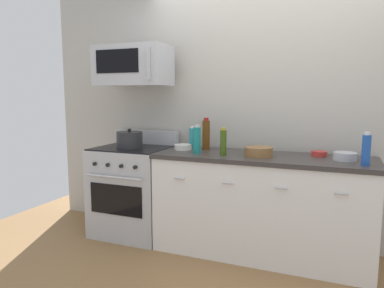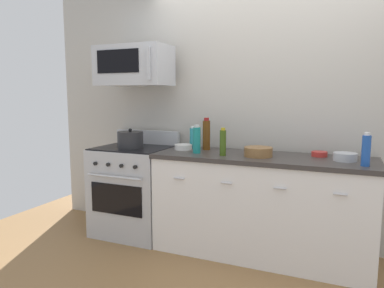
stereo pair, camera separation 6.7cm
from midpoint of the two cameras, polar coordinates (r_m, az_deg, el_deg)
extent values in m
plane|color=olive|center=(3.55, 11.11, -16.66)|extent=(6.02, 6.02, 0.00)
cube|color=#B7B2A8|center=(3.64, 13.04, 5.87)|extent=(5.02, 0.10, 2.70)
cube|color=white|center=(3.39, 11.30, -9.86)|extent=(1.90, 0.62, 0.88)
cube|color=#383330|center=(3.28, 11.51, -2.17)|extent=(1.93, 0.65, 0.04)
cube|color=black|center=(3.28, 10.04, -17.79)|extent=(1.90, 0.02, 0.10)
cylinder|color=silver|center=(3.22, -1.49, -5.45)|extent=(0.10, 0.02, 0.02)
cylinder|color=silver|center=(3.07, 6.09, -6.16)|extent=(0.10, 0.02, 0.02)
cylinder|color=silver|center=(2.97, 14.35, -6.82)|extent=(0.10, 0.02, 0.02)
cylinder|color=silver|center=(2.94, 22.98, -7.35)|extent=(0.10, 0.02, 0.02)
cube|color=#B7BABF|center=(3.87, -8.63, -7.34)|extent=(0.76, 0.64, 0.91)
cube|color=black|center=(3.61, -11.37, -8.58)|extent=(0.58, 0.01, 0.30)
cylinder|color=#B7BABF|center=(3.53, -11.75, -5.12)|extent=(0.61, 0.02, 0.02)
cube|color=#B7BABF|center=(4.02, -6.60, 1.02)|extent=(0.76, 0.06, 0.16)
cube|color=black|center=(3.78, -8.77, -0.57)|extent=(0.73, 0.61, 0.01)
cylinder|color=black|center=(3.66, -14.52, -2.99)|extent=(0.04, 0.02, 0.04)
cylinder|color=black|center=(3.57, -12.59, -3.20)|extent=(0.04, 0.02, 0.04)
cylinder|color=black|center=(3.49, -10.56, -3.41)|extent=(0.04, 0.02, 0.04)
cylinder|color=black|center=(3.40, -8.43, -3.63)|extent=(0.04, 0.02, 0.04)
cube|color=#B7BABF|center=(3.80, -8.62, 12.09)|extent=(0.74, 0.40, 0.40)
cube|color=black|center=(3.66, -11.17, 12.70)|extent=(0.48, 0.01, 0.22)
cube|color=#B7BABF|center=(3.46, -6.29, 12.57)|extent=(0.02, 0.04, 0.30)
cylinder|color=teal|center=(3.67, 0.67, 0.93)|extent=(0.06, 0.06, 0.20)
cylinder|color=white|center=(3.65, 0.67, 2.67)|extent=(0.04, 0.04, 0.02)
cylinder|color=#1E4CA5|center=(3.04, 26.34, -0.97)|extent=(0.06, 0.06, 0.23)
cylinder|color=silver|center=(3.03, 26.48, 1.45)|extent=(0.04, 0.04, 0.02)
cylinder|color=#197F7A|center=(3.34, 1.32, 0.59)|extent=(0.07, 0.07, 0.24)
cylinder|color=beige|center=(3.33, 1.33, 2.85)|extent=(0.05, 0.05, 0.02)
cylinder|color=#59330F|center=(3.56, 2.82, 1.39)|extent=(0.07, 0.07, 0.29)
cylinder|color=maroon|center=(3.54, 2.84, 3.93)|extent=(0.05, 0.05, 0.03)
cylinder|color=#385114|center=(3.22, 5.49, 0.16)|extent=(0.06, 0.06, 0.23)
cylinder|color=#B29919|center=(3.21, 5.52, 2.37)|extent=(0.04, 0.04, 0.02)
cylinder|color=white|center=(3.57, -0.86, -0.48)|extent=(0.17, 0.17, 0.05)
torus|color=white|center=(3.57, -0.86, -0.13)|extent=(0.17, 0.17, 0.01)
cylinder|color=white|center=(3.58, -0.86, -0.83)|extent=(0.09, 0.09, 0.01)
cylinder|color=brown|center=(3.23, 10.99, -1.22)|extent=(0.25, 0.25, 0.08)
torus|color=brown|center=(3.22, 11.01, -0.60)|extent=(0.25, 0.25, 0.01)
cylinder|color=brown|center=(3.24, 10.98, -1.83)|extent=(0.14, 0.14, 0.01)
cylinder|color=#B72D28|center=(3.38, 20.00, -1.49)|extent=(0.14, 0.14, 0.04)
torus|color=#B72D28|center=(3.38, 20.01, -1.19)|extent=(0.14, 0.14, 0.01)
cylinder|color=#B72D28|center=(3.38, 19.98, -1.80)|extent=(0.08, 0.08, 0.01)
cylinder|color=#B2B5BA|center=(3.22, 23.56, -1.88)|extent=(0.19, 0.19, 0.07)
torus|color=#B2B5BA|center=(3.22, 23.58, -1.38)|extent=(0.19, 0.19, 0.01)
cylinder|color=#B2B5BA|center=(3.23, 23.53, -2.37)|extent=(0.10, 0.10, 0.01)
cylinder|color=#262628|center=(3.73, -9.20, 0.68)|extent=(0.26, 0.26, 0.17)
sphere|color=black|center=(3.72, -9.23, 2.18)|extent=(0.04, 0.04, 0.04)
camera|label=1|loc=(0.03, -89.44, 0.08)|focal=33.80mm
camera|label=2|loc=(0.03, 90.56, -0.08)|focal=33.80mm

